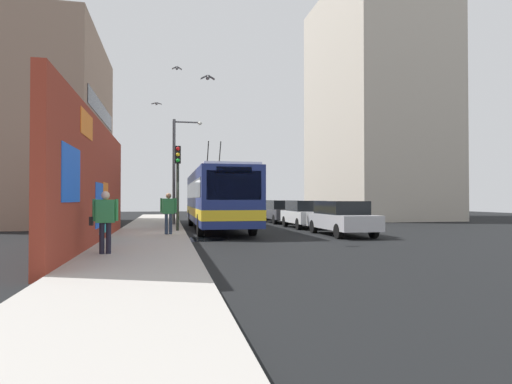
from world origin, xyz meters
name	(u,v)px	position (x,y,z in m)	size (l,w,h in m)	color
ground_plane	(186,235)	(0.00, 0.00, 0.00)	(80.00, 80.00, 0.00)	black
sidewalk_slab	(150,234)	(0.00, 1.60, 0.07)	(48.00, 3.20, 0.15)	#ADA8A0
graffiti_wall	(95,183)	(-3.99, 3.35, 2.24)	(14.04, 0.32, 4.48)	maroon
building_far_left	(38,131)	(10.37, 9.20, 6.14)	(12.23, 7.98, 12.27)	gray
building_far_right	(374,105)	(14.99, -17.00, 10.02)	(13.70, 8.45, 20.04)	#B2A899
city_bus	(217,197)	(3.17, -1.80, 1.79)	(12.43, 2.66, 4.99)	navy
parked_car_silver	(341,217)	(-1.54, -7.00, 0.84)	(4.78, 1.81, 1.58)	#B7B7BC
parked_car_white	(305,214)	(3.72, -7.00, 0.83)	(4.18, 1.91, 1.58)	white
parked_car_dark_gray	(281,211)	(9.11, -7.00, 0.84)	(4.64, 1.95, 1.58)	#38383D
parked_car_navy	(264,209)	(14.87, -7.00, 0.83)	(4.65, 1.81, 1.58)	navy
pedestrian_near_wall	(105,217)	(-7.63, 2.53, 1.18)	(0.23, 0.77, 1.74)	#1E1E2D
pedestrian_at_curb	(169,210)	(-1.08, 0.78, 1.21)	(0.24, 0.70, 1.78)	#2D3F59
traffic_light	(178,173)	(0.91, 0.35, 2.91)	(0.49, 0.28, 4.10)	#2D382D
street_lamp	(177,164)	(6.36, 0.24, 3.82)	(0.44, 1.79, 6.36)	#4C4C51
flying_pigeons	(177,84)	(1.01, 0.38, 7.26)	(7.99, 2.62, 2.59)	slate
curbside_puddle	(203,239)	(-2.23, -0.60, 0.00)	(2.10, 2.10, 0.00)	black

